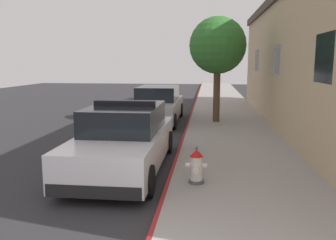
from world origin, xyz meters
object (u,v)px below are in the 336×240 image
police_cruiser (125,139)px  parked_car_silver_ahead (158,105)px  fire_hydrant (196,166)px  street_tree (218,46)px

police_cruiser → parked_car_silver_ahead: size_ratio=1.00×
fire_hydrant → parked_car_silver_ahead: bearing=103.6°
street_tree → police_cruiser: bearing=-109.6°
parked_car_silver_ahead → street_tree: size_ratio=1.12×
police_cruiser → parked_car_silver_ahead: bearing=91.6°
parked_car_silver_ahead → fire_hydrant: (1.98, -8.21, -0.26)m
police_cruiser → street_tree: size_ratio=1.12×
parked_car_silver_ahead → street_tree: 3.60m
fire_hydrant → police_cruiser: bearing=146.0°
police_cruiser → fire_hydrant: (1.78, -1.20, -0.26)m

